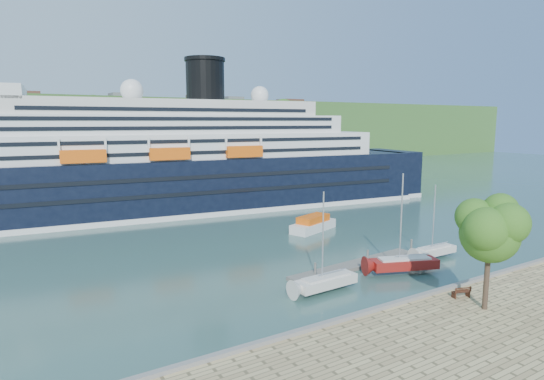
{
  "coord_description": "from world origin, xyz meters",
  "views": [
    {
      "loc": [
        -30.54,
        -25.54,
        16.23
      ],
      "look_at": [
        3.71,
        30.0,
        6.35
      ],
      "focal_mm": 30.0,
      "sensor_mm": 36.0,
      "label": 1
    }
  ],
  "objects": [
    {
      "name": "ground",
      "position": [
        0.0,
        0.0,
        0.0
      ],
      "size": [
        400.0,
        400.0,
        0.0
      ],
      "primitive_type": "plane",
      "color": "#2F544B",
      "rests_on": "ground"
    },
    {
      "name": "park_bench",
      "position": [
        3.36,
        -2.0,
        1.55
      ],
      "size": [
        1.83,
        1.17,
        1.09
      ],
      "primitive_type": null,
      "rotation": [
        0.0,
        0.0,
        -0.3
      ],
      "color": "#442113",
      "rests_on": "promenade"
    },
    {
      "name": "promenade_tree",
      "position": [
        2.88,
        -4.59,
        6.15
      ],
      "size": [
        6.22,
        6.22,
        10.31
      ],
      "primitive_type": null,
      "color": "#2B661B",
      "rests_on": "promenade"
    },
    {
      "name": "sailboat_white_near",
      "position": [
        -4.13,
        7.35,
        4.66
      ],
      "size": [
        7.3,
        2.31,
        9.33
      ],
      "primitive_type": null,
      "rotation": [
        0.0,
        0.0,
        0.04
      ],
      "color": "silver",
      "rests_on": "ground"
    },
    {
      "name": "sailboat_white_far",
      "position": [
        13.75,
        9.11,
        4.24
      ],
      "size": [
        6.56,
        1.83,
        8.47
      ],
      "primitive_type": null,
      "rotation": [
        0.0,
        0.0,
        -0.0
      ],
      "color": "silver",
      "rests_on": "ground"
    },
    {
      "name": "far_hillside",
      "position": [
        0.0,
        145.0,
        12.0
      ],
      "size": [
        400.0,
        50.0,
        24.0
      ],
      "primitive_type": "cube",
      "color": "#366126",
      "rests_on": "ground"
    },
    {
      "name": "tender_launch",
      "position": [
        9.57,
        27.76,
        1.16
      ],
      "size": [
        8.85,
        5.48,
        2.31
      ],
      "primitive_type": null,
      "rotation": [
        0.0,
        0.0,
        0.34
      ],
      "color": "#EE5A0E",
      "rests_on": "ground"
    },
    {
      "name": "sailboat_red",
      "position": [
        6.33,
        7.12,
        5.17
      ],
      "size": [
        8.28,
        4.94,
        10.35
      ],
      "primitive_type": null,
      "rotation": [
        0.0,
        0.0,
        -0.37
      ],
      "color": "maroon",
      "rests_on": "ground"
    },
    {
      "name": "quay_coping",
      "position": [
        0.0,
        -0.2,
        1.15
      ],
      "size": [
        220.0,
        0.5,
        0.3
      ],
      "primitive_type": "cube",
      "color": "slate",
      "rests_on": "promenade"
    },
    {
      "name": "cruise_ship",
      "position": [
        -9.38,
        54.37,
        13.85
      ],
      "size": [
        124.59,
        32.08,
        27.7
      ],
      "primitive_type": null,
      "rotation": [
        0.0,
        0.0,
        -0.12
      ],
      "color": "black",
      "rests_on": "ground"
    },
    {
      "name": "floating_pontoon",
      "position": [
        3.35,
        11.52,
        0.2
      ],
      "size": [
        18.21,
        3.66,
        0.4
      ],
      "primitive_type": null,
      "rotation": [
        0.0,
        0.0,
        0.08
      ],
      "color": "slate",
      "rests_on": "ground"
    }
  ]
}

